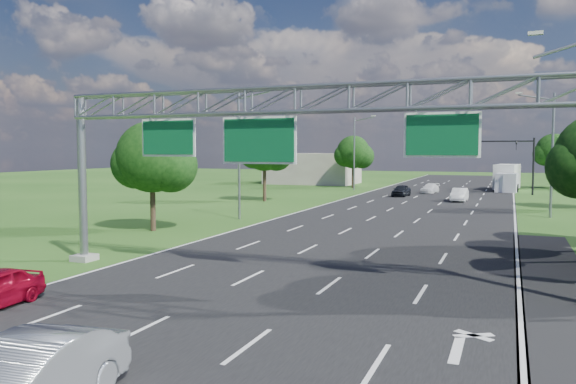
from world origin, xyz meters
The scene contains 18 objects.
ground centered at (0.00, 30.00, 0.00)m, with size 220.00×220.00×0.00m, color #204715.
road centered at (0.00, 30.00, 0.00)m, with size 18.00×180.00×0.02m, color black.
road_flare centered at (10.20, 14.00, 0.00)m, with size 3.00×30.00×0.02m, color black.
sign_gantry centered at (0.33, 12.00, 6.89)m, with size 23.50×1.00×9.56m.
traffic_signal centered at (7.48, 65.00, 5.17)m, with size 12.21×0.24×7.00m.
streetlight_l_near centered at (-11.30, 30.00, 5.58)m, with size 2.97×0.22×10.16m.
streetlight_l_far centered at (-11.30, 65.00, 5.58)m, with size 2.97×0.22×10.16m.
streetlight_r_mid centered at (11.30, 40.00, 5.58)m, with size 2.97×0.22×10.16m.
tree_verge_la centered at (-13.92, 22.04, 4.76)m, with size 5.76×4.80×7.40m.
tree_verge_lb centered at (-15.92, 45.04, 5.41)m, with size 5.76×4.80×8.06m.
tree_verge_lc centered at (-12.92, 70.04, 4.98)m, with size 5.76×4.80×7.62m.
tree_verge_re centered at (14.08, 78.04, 5.20)m, with size 5.76×4.80×7.84m.
building_left centered at (-22.00, 78.00, 2.50)m, with size 14.00×10.00×5.00m, color gray.
silver_sedan centered at (-0.39, -1.57, 0.83)m, with size 1.76×5.06×1.67m, color #A5ABB1.
car_queue_a centered at (-1.13, 63.75, 0.59)m, with size 1.66×4.09×1.19m, color white.
car_queue_c centered at (-3.61, 57.18, 0.69)m, with size 1.63×4.05×1.38m, color black.
car_queue_d centered at (3.40, 52.73, 0.71)m, with size 1.49×4.28×1.41m, color silver.
box_truck centered at (8.00, 72.45, 1.70)m, with size 3.56×9.66×3.55m.
Camera 1 is at (8.42, -9.67, 5.41)m, focal length 35.00 mm.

